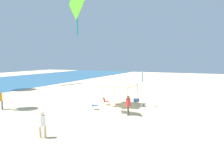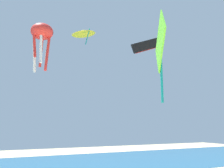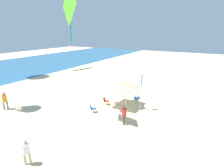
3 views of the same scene
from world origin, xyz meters
The scene contains 10 objects.
ground centered at (0.00, 0.00, -0.05)m, with size 120.00×120.00×0.10m, color beige.
canopy_tent centered at (1.60, 0.14, 2.34)m, with size 3.26×2.88×2.60m.
folding_chair_facing_ocean centered at (1.04, 1.68, 0.47)m, with size 0.65×0.73×0.82m.
folding_chair_right_of_tent centered at (-1.43, 1.75, 0.47)m, with size 0.76×0.80×0.82m.
cooler_box centered at (4.39, -0.73, 0.20)m, with size 0.74×0.67×0.40m.
banner_flag centered at (1.62, -2.24, 2.31)m, with size 0.36×0.06×3.84m.
person_near_umbrella centered at (-9.66, 0.84, 1.02)m, with size 0.41×0.41×1.74m.
person_kite_handler centered at (-5.34, 10.25, 1.11)m, with size 0.47×0.45×1.90m.
person_beachcomber centered at (-2.04, -2.11, 1.05)m, with size 0.46×0.42×1.78m.
kite_diamond_lime centered at (-3.54, 2.15, 9.85)m, with size 1.62×2.82×4.57m.
Camera 1 is at (-20.09, -8.89, 5.06)m, focal length 35.13 mm.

